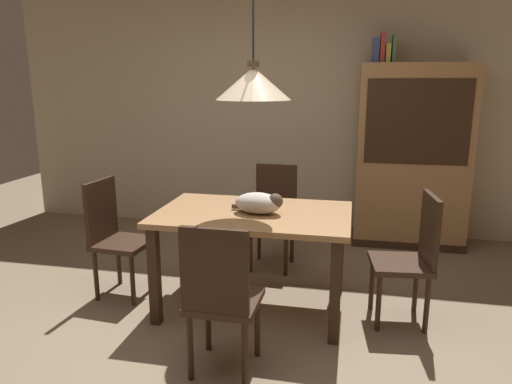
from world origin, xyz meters
The scene contains 14 objects.
ground centered at (0.00, 0.00, 0.00)m, with size 10.00×10.00×0.00m, color #847056.
back_wall centered at (0.00, 2.65, 1.45)m, with size 6.40×0.10×2.90m, color beige.
dining_table centered at (0.04, 0.58, 0.65)m, with size 1.40×0.90×0.75m.
chair_far_back centered at (0.04, 1.46, 0.51)m, with size 0.42×0.42×0.93m.
chair_right_side centered at (1.17, 0.59, 0.51)m, with size 0.44×0.44×0.93m.
chair_left_side centered at (-1.09, 0.59, 0.51)m, with size 0.43×0.43×0.93m.
chair_near_front centered at (0.04, -0.29, 0.51)m, with size 0.41×0.41×0.93m.
cat_sleeping centered at (0.09, 0.55, 0.83)m, with size 0.39×0.26×0.16m.
pendant_lamp centered at (0.04, 0.58, 1.66)m, with size 0.52×0.52×1.30m.
hutch_bookcase centered at (1.32, 2.32, 0.89)m, with size 1.12×0.45×1.85m.
book_blue_wide centered at (0.90, 2.32, 1.97)m, with size 0.06×0.24×0.24m, color #384C93.
book_red_tall centered at (0.96, 2.32, 1.99)m, with size 0.04×0.22×0.28m, color #B73833.
book_yellow_short centered at (1.02, 2.32, 1.94)m, with size 0.04×0.20×0.18m, color gold.
book_green_slim centered at (1.07, 2.32, 1.98)m, with size 0.03×0.20×0.26m, color #427A4C.
Camera 1 is at (0.73, -2.63, 1.68)m, focal length 32.93 mm.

